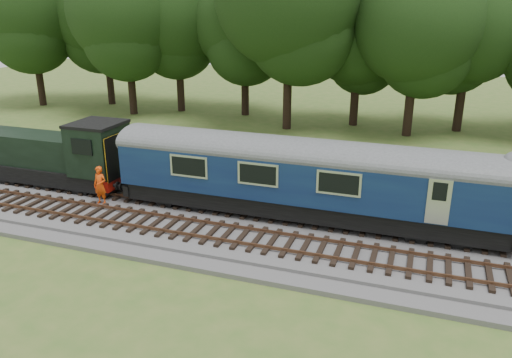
% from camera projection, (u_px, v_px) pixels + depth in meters
% --- Properties ---
extents(ground, '(120.00, 120.00, 0.00)m').
position_uv_depth(ground, '(254.00, 230.00, 23.05)').
color(ground, '#446926').
rests_on(ground, ground).
extents(ballast, '(70.00, 7.00, 0.35)m').
position_uv_depth(ballast, '(254.00, 227.00, 22.99)').
color(ballast, '#4C4C4F').
rests_on(ballast, ground).
extents(track_north, '(67.20, 2.40, 0.21)m').
position_uv_depth(track_north, '(264.00, 211.00, 24.16)').
color(track_north, black).
rests_on(track_north, ballast).
extents(track_south, '(67.20, 2.40, 0.21)m').
position_uv_depth(track_south, '(241.00, 236.00, 21.49)').
color(track_south, black).
rests_on(track_south, ballast).
extents(fence, '(64.00, 0.12, 1.00)m').
position_uv_depth(fence, '(282.00, 197.00, 27.05)').
color(fence, '#6B6054').
rests_on(fence, ground).
extents(tree_line, '(70.00, 8.00, 18.00)m').
position_uv_depth(tree_line, '(340.00, 126.00, 42.62)').
color(tree_line, black).
rests_on(tree_line, ground).
extents(dmu_railcar, '(18.05, 2.86, 3.88)m').
position_uv_depth(dmu_railcar, '(305.00, 172.00, 22.80)').
color(dmu_railcar, black).
rests_on(dmu_railcar, ground).
extents(shunter_loco, '(8.92, 2.60, 3.38)m').
position_uv_depth(shunter_loco, '(58.00, 156.00, 27.38)').
color(shunter_loco, black).
rests_on(shunter_loco, ground).
extents(worker, '(0.74, 0.50, 1.95)m').
position_uv_depth(worker, '(100.00, 185.00, 24.88)').
color(worker, '#FF4C0D').
rests_on(worker, ballast).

